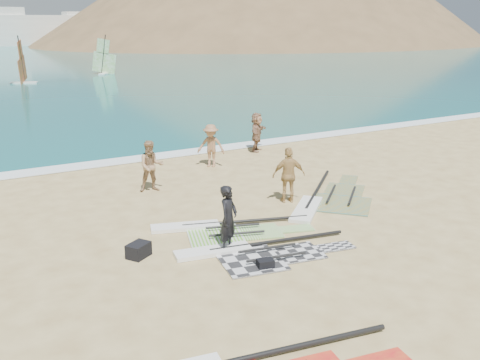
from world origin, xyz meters
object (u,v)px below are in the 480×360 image
rig_green (219,230)px  person_wetsuit (228,219)px  beachgoer_mid (211,146)px  beachgoer_right (257,132)px  gear_bag_far (265,264)px  beachgoer_back (289,175)px  rig_orange (327,200)px  rig_grey (252,253)px  beachgoer_left (151,166)px  gear_bag_near (139,250)px

rig_green → person_wetsuit: bearing=-89.3°
beachgoer_mid → beachgoer_right: size_ratio=0.98×
gear_bag_far → beachgoer_back: size_ratio=0.21×
rig_orange → rig_grey: bearing=166.0°
rig_green → gear_bag_far: bearing=-75.4°
beachgoer_mid → rig_orange: bearing=-35.6°
person_wetsuit → beachgoer_right: bearing=18.8°
rig_green → beachgoer_right: 10.88m
rig_orange → beachgoer_right: size_ratio=2.88×
beachgoer_left → beachgoer_right: (6.94, 3.62, -0.01)m
beachgoer_left → beachgoer_right: beachgoer_left is taller
rig_green → beachgoer_back: bearing=37.6°
rig_green → beachgoer_mid: bearing=82.5°
gear_bag_near → beachgoer_right: beachgoer_right is taller
beachgoer_right → rig_green: bearing=-172.3°
gear_bag_far → beachgoer_right: 13.38m
rig_green → beachgoer_left: bearing=111.1°
rig_green → gear_bag_far: 2.94m
person_wetsuit → beachgoer_back: beachgoer_back is taller
beachgoer_back → rig_grey: bearing=64.3°
rig_orange → beachgoer_right: 8.24m
rig_grey → beachgoer_mid: size_ratio=2.68×
rig_grey → gear_bag_near: bearing=163.0°
gear_bag_near → rig_grey: bearing=-27.2°
rig_green → person_wetsuit: size_ratio=2.57×
beachgoer_back → gear_bag_near: bearing=37.5°
gear_bag_near → beachgoer_right: 13.16m
person_wetsuit → beachgoer_mid: bearing=30.2°
gear_bag_far → beachgoer_back: (3.65, 4.19, 0.87)m
person_wetsuit → rig_grey: bearing=-88.8°
rig_grey → beachgoer_right: beachgoer_right is taller
rig_green → beachgoer_left: beachgoer_left is taller
person_wetsuit → beachgoer_left: beachgoer_left is taller
beachgoer_right → gear_bag_near: bearing=179.5°
person_wetsuit → beachgoer_left: bearing=52.9°
rig_grey → beachgoer_left: 7.00m
beachgoer_right → gear_bag_far: bearing=-165.1°
gear_bag_far → person_wetsuit: person_wetsuit is taller
beachgoer_left → rig_grey: bearing=-74.9°
rig_orange → person_wetsuit: (-5.17, -2.02, 0.91)m
beachgoer_back → beachgoer_right: (3.17, 7.30, -0.03)m
rig_grey → beachgoer_right: 12.51m
rig_orange → gear_bag_near: gear_bag_near is taller
rig_green → beachgoer_back: 3.83m
rig_green → gear_bag_far: (-0.16, -2.93, 0.08)m
gear_bag_far → beachgoer_right: size_ratio=0.22×
rig_orange → gear_bag_near: bearing=146.0°
beachgoer_mid → gear_bag_near: bearing=-86.9°
rig_orange → gear_bag_far: size_ratio=13.08×
gear_bag_near → gear_bag_far: (2.64, -2.37, -0.07)m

